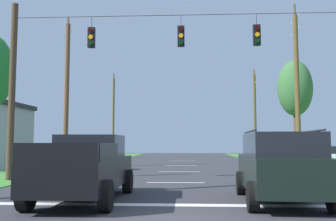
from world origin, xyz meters
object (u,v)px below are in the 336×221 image
object	(u,v)px
utility_pole_far_left	(113,115)
tree_roadside_far_right	(295,89)
overhead_signal_span	(174,82)
pickup_truck	(86,168)
utility_pole_mid_right	(297,87)
utility_pole_far_right	(255,113)
utility_pole_mid_left	(67,92)
distant_car_crossing_white	(329,157)
suv_black	(280,165)

from	to	relation	value
utility_pole_far_left	tree_roadside_far_right	world-z (taller)	utility_pole_far_left
overhead_signal_span	utility_pole_far_left	size ratio (longest dim) A/B	1.52
overhead_signal_span	pickup_truck	size ratio (longest dim) A/B	2.84
utility_pole_mid_right	utility_pole_far_left	world-z (taller)	utility_pole_mid_right
utility_pole_mid_right	utility_pole_far_right	xyz separation A→B (m)	(0.06, 17.04, -0.52)
utility_pole_mid_right	utility_pole_far_right	size ratio (longest dim) A/B	1.12
utility_pole_mid_right	utility_pole_mid_left	world-z (taller)	utility_pole_mid_right
pickup_truck	utility_pole_far_right	size ratio (longest dim) A/B	0.53
utility_pole_far_left	overhead_signal_span	bearing A→B (deg)	-73.31
distant_car_crossing_white	utility_pole_mid_left	size ratio (longest dim) A/B	0.40
suv_black	utility_pole_far_left	world-z (taller)	utility_pole_far_left
overhead_signal_span	tree_roadside_far_right	size ratio (longest dim) A/B	1.81
overhead_signal_span	tree_roadside_far_right	xyz separation A→B (m)	(9.45, 14.30, 1.66)
overhead_signal_span	pickup_truck	xyz separation A→B (m)	(-2.44, -5.80, -3.54)
distant_car_crossing_white	utility_pole_far_right	bearing A→B (deg)	95.51
suv_black	tree_roadside_far_right	size ratio (longest dim) A/B	0.57
distant_car_crossing_white	utility_pole_far_right	world-z (taller)	utility_pole_far_right
distant_car_crossing_white	utility_pole_far_right	distance (m)	18.36
pickup_truck	utility_pole_mid_right	world-z (taller)	utility_pole_mid_right
pickup_truck	suv_black	distance (m)	5.69
overhead_signal_span	pickup_truck	world-z (taller)	overhead_signal_span
utility_pole_far_left	tree_roadside_far_right	size ratio (longest dim) A/B	1.19
tree_roadside_far_right	utility_pole_mid_right	bearing A→B (deg)	-104.11
pickup_truck	distant_car_crossing_white	world-z (taller)	pickup_truck
pickup_truck	tree_roadside_far_right	world-z (taller)	tree_roadside_far_right
distant_car_crossing_white	utility_pole_mid_left	bearing A→B (deg)	178.05
utility_pole_mid_right	utility_pole_far_left	distance (m)	24.39
utility_pole_far_right	distant_car_crossing_white	bearing A→B (deg)	-84.49
pickup_truck	utility_pole_far_left	distance (m)	34.02
suv_black	utility_pole_mid_left	distance (m)	19.55
suv_black	utility_pole_mid_right	xyz separation A→B (m)	(4.99, 15.46, 4.58)
suv_black	utility_pole_mid_left	size ratio (longest dim) A/B	0.45
tree_roadside_far_right	distant_car_crossing_white	bearing A→B (deg)	-84.18
distant_car_crossing_white	tree_roadside_far_right	world-z (taller)	tree_roadside_far_right
suv_black	pickup_truck	bearing A→B (deg)	178.38
overhead_signal_span	distant_car_crossing_white	size ratio (longest dim) A/B	3.51
distant_car_crossing_white	utility_pole_far_left	xyz separation A→B (m)	(-18.25, 18.70, 4.29)
suv_black	tree_roadside_far_right	distance (m)	21.80
overhead_signal_span	utility_pole_mid_right	bearing A→B (deg)	49.04
utility_pole_far_right	utility_pole_far_left	bearing A→B (deg)	176.75
pickup_truck	utility_pole_mid_right	xyz separation A→B (m)	(10.68, 15.30, 4.67)
utility_pole_far_right	tree_roadside_far_right	world-z (taller)	utility_pole_far_right
distant_car_crossing_white	utility_pole_mid_left	world-z (taller)	utility_pole_mid_left
utility_pole_mid_left	utility_pole_far_right	bearing A→B (deg)	46.36
utility_pole_far_left	tree_roadside_far_right	xyz separation A→B (m)	(17.68, -13.17, 1.08)
utility_pole_mid_right	tree_roadside_far_right	distance (m)	4.98
overhead_signal_span	utility_pole_far_left	xyz separation A→B (m)	(-8.23, 27.47, 0.58)
pickup_truck	utility_pole_far_right	world-z (taller)	utility_pole_far_right
pickup_truck	utility_pole_mid_left	distance (m)	16.79
distant_car_crossing_white	tree_roadside_far_right	bearing A→B (deg)	95.82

